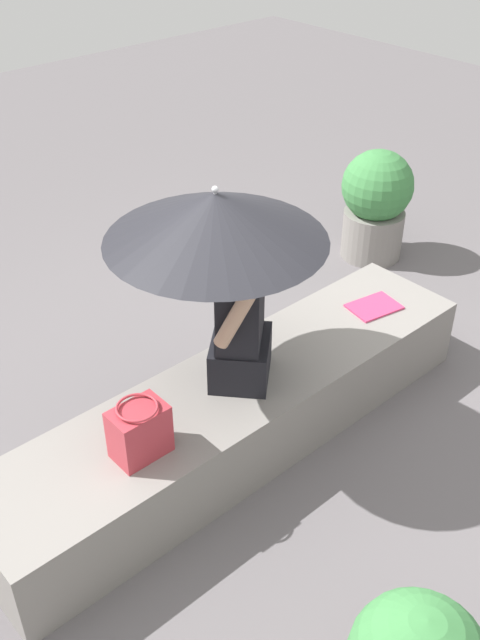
# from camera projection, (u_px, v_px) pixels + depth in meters

# --- Properties ---
(ground_plane) EXTENTS (14.00, 14.00, 0.00)m
(ground_plane) POSITION_uv_depth(u_px,v_px,m) (239.00, 441.00, 3.81)
(ground_plane) COLOR #605B5E
(stone_bench) EXTENTS (2.78, 0.62, 0.40)m
(stone_bench) POSITION_uv_depth(u_px,v_px,m) (239.00, 412.00, 3.70)
(stone_bench) COLOR gray
(stone_bench) RESTS_ON ground
(person_seated) EXTENTS (0.48, 0.46, 0.90)m
(person_seated) POSITION_uv_depth(u_px,v_px,m) (241.00, 311.00, 3.40)
(person_seated) COLOR black
(person_seated) RESTS_ON stone_bench
(parasol) EXTENTS (1.00, 1.00, 1.02)m
(parasol) POSITION_uv_depth(u_px,v_px,m) (216.00, 217.00, 3.12)
(parasol) COLOR #B7B7BC
(parasol) RESTS_ON stone_bench
(handbag_black) EXTENTS (0.24, 0.18, 0.27)m
(handbag_black) POSITION_uv_depth(u_px,v_px,m) (139.00, 431.00, 3.11)
(handbag_black) COLOR #B2333D
(handbag_black) RESTS_ON stone_bench
(magazine) EXTENTS (0.31, 0.25, 0.01)m
(magazine) POSITION_uv_depth(u_px,v_px,m) (374.00, 307.00, 4.12)
(magazine) COLOR #D83866
(magazine) RESTS_ON stone_bench
(planter_far) EXTENTS (0.51, 0.51, 0.81)m
(planter_far) POSITION_uv_depth(u_px,v_px,m) (376.00, 202.00, 5.20)
(planter_far) COLOR gray
(planter_far) RESTS_ON ground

